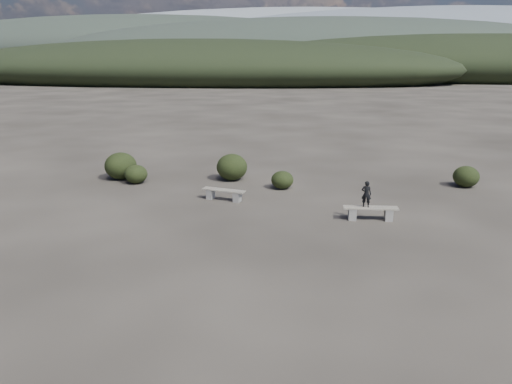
# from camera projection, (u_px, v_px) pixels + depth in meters

# --- Properties ---
(ground) EXTENTS (1200.00, 1200.00, 0.00)m
(ground) POSITION_uv_depth(u_px,v_px,m) (226.00, 262.00, 14.13)
(ground) COLOR #2A2621
(ground) RESTS_ON ground
(bench_left) EXTENTS (1.82, 0.80, 0.45)m
(bench_left) POSITION_uv_depth(u_px,v_px,m) (224.00, 194.00, 19.98)
(bench_left) COLOR gray
(bench_left) RESTS_ON ground
(bench_right) EXTENTS (1.93, 0.52, 0.48)m
(bench_right) POSITION_uv_depth(u_px,v_px,m) (370.00, 212.00, 17.60)
(bench_right) COLOR gray
(bench_right) RESTS_ON ground
(seated_person) EXTENTS (0.38, 0.28, 0.95)m
(seated_person) POSITION_uv_depth(u_px,v_px,m) (366.00, 194.00, 17.44)
(seated_person) COLOR black
(seated_person) RESTS_ON bench_right
(shrub_a) EXTENTS (1.03, 1.03, 0.85)m
(shrub_a) POSITION_uv_depth(u_px,v_px,m) (136.00, 174.00, 22.59)
(shrub_a) COLOR black
(shrub_a) RESTS_ON ground
(shrub_b) EXTENTS (1.43, 1.43, 1.23)m
(shrub_b) POSITION_uv_depth(u_px,v_px,m) (232.00, 167.00, 23.14)
(shrub_b) COLOR black
(shrub_b) RESTS_ON ground
(shrub_c) EXTENTS (0.98, 0.98, 0.78)m
(shrub_c) POSITION_uv_depth(u_px,v_px,m) (282.00, 180.00, 21.69)
(shrub_c) COLOR black
(shrub_c) RESTS_ON ground
(shrub_e) EXTENTS (1.12, 1.12, 0.93)m
(shrub_e) POSITION_uv_depth(u_px,v_px,m) (466.00, 177.00, 21.97)
(shrub_e) COLOR black
(shrub_e) RESTS_ON ground
(shrub_f) EXTENTS (1.48, 1.48, 1.26)m
(shrub_f) POSITION_uv_depth(u_px,v_px,m) (121.00, 166.00, 23.32)
(shrub_f) COLOR black
(shrub_f) RESTS_ON ground
(mountain_ridges) EXTENTS (500.00, 400.00, 56.00)m
(mountain_ridges) POSITION_uv_depth(u_px,v_px,m) (310.00, 46.00, 336.08)
(mountain_ridges) COLOR black
(mountain_ridges) RESTS_ON ground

